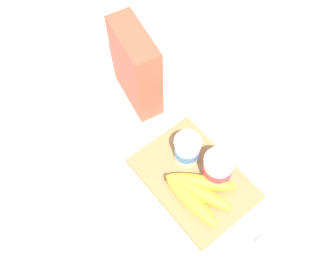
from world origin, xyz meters
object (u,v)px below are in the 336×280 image
yogurt_cup_front (187,150)px  spoon (253,249)px  cereal_box (136,68)px  banana_bunch (197,191)px  cutting_board (194,179)px  yogurt_cup_back (218,168)px

yogurt_cup_front → spoon: (0.27, -0.03, -0.05)m
cereal_box → yogurt_cup_front: 0.25m
banana_bunch → spoon: banana_bunch is taller
cutting_board → yogurt_cup_back: yogurt_cup_back is taller
banana_bunch → spoon: 0.18m
cutting_board → spoon: bearing=-2.0°
banana_bunch → spoon: (0.18, 0.02, -0.03)m
yogurt_cup_back → spoon: (0.19, -0.05, -0.05)m
yogurt_cup_back → spoon: yogurt_cup_back is taller
cereal_box → yogurt_cup_front: (0.24, -0.03, -0.06)m
cereal_box → cutting_board: bearing=-178.5°
cereal_box → spoon: 0.53m
yogurt_cup_front → spoon: 0.28m
cutting_board → cereal_box: bearing=170.3°
banana_bunch → cutting_board: bearing=147.5°
cereal_box → banana_bunch: cereal_box is taller
yogurt_cup_back → spoon: 0.20m
banana_bunch → spoon: bearing=5.0°
cereal_box → banana_bunch: size_ratio=1.30×
cereal_box → yogurt_cup_back: (0.33, -0.01, -0.06)m
yogurt_cup_back → banana_bunch: 0.07m
spoon → yogurt_cup_back: bearing=164.4°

